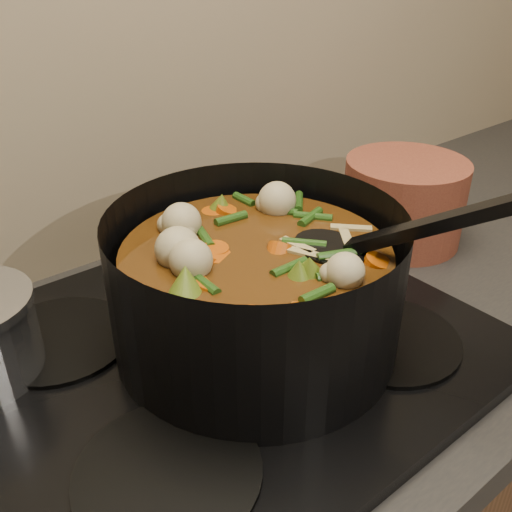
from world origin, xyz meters
TOP-DOWN VIEW (x-y plane):
  - stovetop at (0.00, 1.93)m, footprint 0.62×0.54m
  - stockpot at (0.03, 1.91)m, footprint 0.39×0.46m
  - terracotta_crock at (0.42, 1.99)m, footprint 0.27×0.27m

SIDE VIEW (x-z plane):
  - stovetop at x=0.00m, z-range 0.91..0.93m
  - terracotta_crock at x=0.42m, z-range 0.91..1.05m
  - stockpot at x=0.03m, z-range 0.88..1.14m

